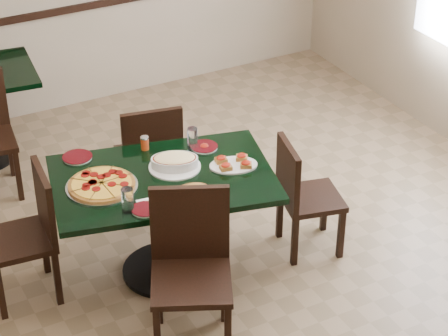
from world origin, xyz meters
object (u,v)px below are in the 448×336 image
main_table (164,201)px  chair_right (301,192)px  chair_far (150,155)px  pepperoni_pizza (102,185)px  chair_left (31,228)px  bruschetta_platter (233,163)px  chair_near (191,260)px  lasagna_casserole (175,162)px  bread_basket (191,193)px

main_table → chair_right: bearing=1.5°
chair_far → pepperoni_pizza: (-0.58, -0.59, 0.26)m
main_table → chair_left: (-0.81, 0.21, -0.07)m
chair_right → bruschetta_platter: 0.57m
main_table → chair_far: bearing=86.6°
chair_far → chair_right: size_ratio=1.09×
chair_near → chair_right: (1.03, 0.43, -0.09)m
lasagna_casserole → bruschetta_platter: size_ratio=0.98×
chair_near → bread_basket: (0.16, 0.31, 0.23)m
chair_near → bruschetta_platter: chair_near is taller
chair_far → chair_right: 1.11m
bread_basket → bruschetta_platter: size_ratio=0.67×
chair_right → pepperoni_pizza: bearing=92.3°
lasagna_casserole → chair_left: bearing=-165.7°
chair_far → pepperoni_pizza: 0.87m
chair_near → chair_far: bearing=101.6°
main_table → chair_near: chair_near is taller
chair_left → lasagna_casserole: chair_left is taller
chair_left → bread_basket: chair_left is taller
lasagna_casserole → bread_basket: bread_basket is taller
main_table → pepperoni_pizza: pepperoni_pizza is taller
chair_near → chair_right: 1.12m
main_table → chair_far: 0.69m
chair_right → pepperoni_pizza: 1.36m
pepperoni_pizza → bruschetta_platter: bruschetta_platter is taller
chair_near → chair_left: (-0.70, 0.83, -0.06)m
chair_far → chair_near: bearing=87.6°
bread_basket → bruschetta_platter: 0.45m
bread_basket → pepperoni_pizza: bearing=136.3°
main_table → chair_right: chair_right is taller
main_table → lasagna_casserole: size_ratio=4.39×
main_table → chair_near: size_ratio=1.57×
chair_left → lasagna_casserole: size_ratio=2.52×
chair_near → chair_right: chair_near is taller
pepperoni_pizza → lasagna_casserole: 0.49m
main_table → chair_right: 0.94m
main_table → bread_basket: bearing=-68.3°
chair_near → pepperoni_pizza: (-0.26, 0.69, 0.21)m
bruschetta_platter → main_table: bearing=-174.4°
chair_right → bread_basket: 0.94m
main_table → lasagna_casserole: lasagna_casserole is taller
chair_right → chair_left: (-1.73, 0.41, 0.03)m
chair_far → pepperoni_pizza: size_ratio=2.05×
chair_right → bruschetta_platter: bearing=92.6°
bread_basket → bruschetta_platter: (0.40, 0.21, -0.02)m
chair_left → pepperoni_pizza: (0.43, -0.15, 0.27)m
pepperoni_pizza → bread_basket: 0.57m
main_table → pepperoni_pizza: size_ratio=3.48×
chair_far → chair_right: chair_far is taller
lasagna_casserole → bread_basket: 0.37m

